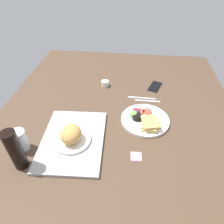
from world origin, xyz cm
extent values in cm
cube|color=#4C3828|center=(0.00, 0.00, -1.50)|extent=(190.00, 150.00, 3.00)
cube|color=#9EA0A3|center=(-19.55, 21.85, 0.80)|extent=(46.78, 35.47, 1.60)
cylinder|color=white|center=(-20.85, 21.85, 2.30)|extent=(20.08, 20.08, 1.40)
ellipsoid|color=tan|center=(-21.54, 21.55, 7.23)|extent=(12.41, 10.71, 8.46)
cylinder|color=white|center=(0.79, -17.15, 0.80)|extent=(28.86, 28.86, 1.60)
cube|color=#DBB266|center=(-4.98, -19.75, 2.30)|extent=(11.49, 9.61, 1.40)
cube|color=#B2C66B|center=(-4.98, -19.75, 3.50)|extent=(12.68, 11.15, 1.00)
cube|color=tan|center=(-4.98, -19.75, 4.70)|extent=(12.82, 11.35, 1.40)
cylinder|color=#D14738|center=(7.28, -18.59, 2.00)|extent=(5.60, 5.60, 0.80)
cylinder|color=#D14738|center=(6.85, -13.98, 2.00)|extent=(5.60, 5.60, 0.80)
cylinder|color=black|center=(0.07, -12.10, 3.10)|extent=(5.20, 5.20, 3.00)
cylinder|color=#EFEACC|center=(0.07, -12.10, 4.20)|extent=(4.26, 4.26, 0.60)
ellipsoid|color=#729E4C|center=(2.23, -10.23, 3.40)|extent=(6.00, 4.80, 3.60)
ellipsoid|color=#6B2D47|center=(4.83, -11.38, 3.40)|extent=(6.00, 4.80, 3.60)
cylinder|color=silver|center=(-27.52, 46.31, 6.02)|extent=(7.18, 7.18, 12.04)
cylinder|color=black|center=(-37.56, 42.27, 11.20)|extent=(6.40, 6.40, 22.40)
cylinder|color=silver|center=(36.25, 12.04, 2.00)|extent=(5.60, 5.60, 4.00)
cube|color=#B7B7BC|center=(20.79, -19.15, 0.25)|extent=(1.46, 17.01, 0.50)
cube|color=#B7B7BC|center=(23.79, -15.15, 0.25)|extent=(1.59, 19.01, 0.50)
cube|color=black|center=(39.06, -24.99, 0.40)|extent=(16.01, 11.82, 0.80)
cube|color=pink|center=(-26.23, -12.46, 0.06)|extent=(5.95, 5.95, 0.12)
camera|label=1|loc=(-89.59, -7.39, 82.60)|focal=32.18mm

